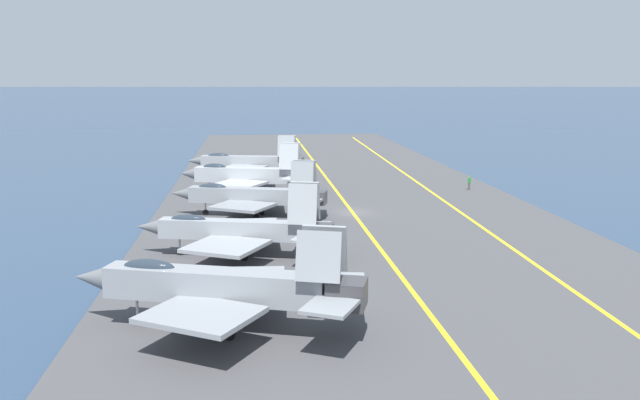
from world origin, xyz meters
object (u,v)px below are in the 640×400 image
Objects in this scene: parked_jet_nearest at (220,286)px; parked_jet_fourth at (246,175)px; parked_jet_second at (239,230)px; parked_jet_third at (252,196)px; crew_green_vest at (469,182)px; parked_jet_fifth at (248,161)px.

parked_jet_nearest is 1.05× the size of parked_jet_fourth.
parked_jet_second is 15.85m from parked_jet_third.
parked_jet_nearest is at bearing 176.68° from parked_jet_third.
crew_green_vest is at bearing -90.25° from parked_jet_fourth.
parked_jet_third is 28.31m from parked_jet_fifth.
parked_jet_nearest is 54.85m from crew_green_vest.
parked_jet_nearest is at bearing 177.18° from parked_jet_second.
parked_jet_second reaches higher than crew_green_vest.
parked_jet_second is (16.09, -0.79, -0.42)m from parked_jet_nearest.
parked_jet_fifth is at bearing 63.44° from crew_green_vest.
parked_jet_fourth is (30.16, -0.47, 0.08)m from parked_jet_second.
parked_jet_fifth is 31.54m from crew_green_vest.
parked_jet_fourth reaches higher than parked_jet_second.
parked_jet_second is at bearing -2.82° from parked_jet_nearest.
parked_jet_third is 9.11× the size of crew_green_vest.
parked_jet_third is 1.00× the size of parked_jet_fourth.
parked_jet_nearest reaches higher than crew_green_vest.
parked_jet_nearest is 31.96m from parked_jet_third.
parked_jet_third is 0.97× the size of parked_jet_fifth.
parked_jet_third is 14.35m from parked_jet_fourth.
crew_green_vest is (-14.09, -28.19, -1.30)m from parked_jet_fifth.
parked_jet_nearest is at bearing 178.43° from parked_jet_fourth.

